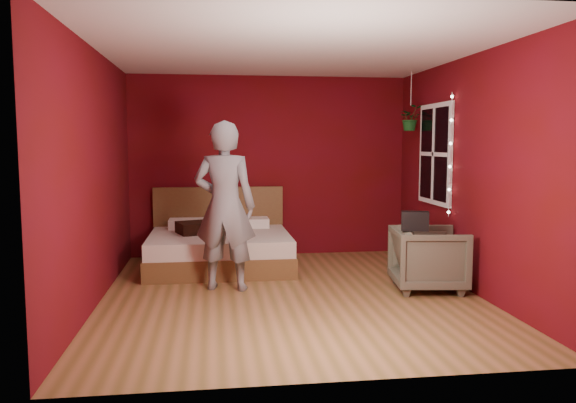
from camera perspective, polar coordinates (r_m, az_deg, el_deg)
name	(u,v)px	position (r m, az deg, el deg)	size (l,w,h in m)	color
floor	(290,295)	(6.17, 0.25, -9.46)	(4.50, 4.50, 0.00)	#95623B
room_walls	(290,139)	(5.95, 0.26, 6.33)	(4.04, 4.54, 2.62)	#5A0917
window	(435,154)	(7.34, 14.69, 4.68)	(0.05, 0.97, 1.27)	white
fairy_lights	(450,155)	(6.85, 16.16, 4.55)	(0.04, 0.04, 1.45)	silver
bed	(220,247)	(7.52, -6.95, -4.62)	(1.84, 1.56, 1.01)	brown
person	(225,206)	(6.27, -6.44, -0.47)	(0.69, 0.45, 1.88)	slate
armchair	(429,259)	(6.49, 14.09, -5.65)	(0.76, 0.78, 0.71)	#5E5D4A
handbag	(415,221)	(6.17, 12.77, -1.93)	(0.29, 0.14, 0.20)	black
throw_pillow	(195,228)	(7.45, -9.45, -2.65)	(0.42, 0.42, 0.15)	black
hanging_plant	(411,118)	(7.84, 12.34, 8.28)	(0.31, 0.27, 0.80)	silver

